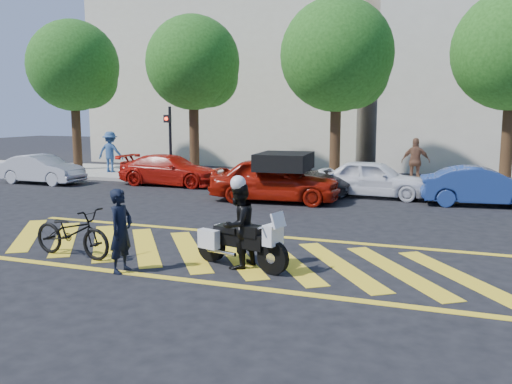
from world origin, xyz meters
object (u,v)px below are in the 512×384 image
(red_convertible, at_px, (275,180))
(police_motorcycle, at_px, (239,241))
(officer_bike, at_px, (121,231))
(parked_mid_right, at_px, (374,178))
(parked_mid_left, at_px, (288,178))
(officer_moto, at_px, (238,225))
(parked_far_left, at_px, (42,169))
(parked_right, at_px, (482,186))
(bicycle, at_px, (72,232))
(parked_left, at_px, (170,170))

(red_convertible, bearing_deg, police_motorcycle, -171.15)
(officer_bike, height_order, parked_mid_right, officer_bike)
(parked_mid_right, bearing_deg, parked_mid_left, 105.43)
(officer_moto, bearing_deg, red_convertible, -150.89)
(parked_mid_right, bearing_deg, red_convertible, 128.70)
(police_motorcycle, relative_size, parked_far_left, 0.57)
(parked_mid_right, xyz_separation_m, parked_right, (3.52, -0.62, -0.03))
(officer_moto, distance_m, parked_right, 10.27)
(bicycle, xyz_separation_m, parked_left, (-3.57, 10.49, 0.11))
(red_convertible, height_order, parked_mid_right, red_convertible)
(parked_mid_right, bearing_deg, parked_left, 90.92)
(parked_far_left, xyz_separation_m, parked_right, (17.07, 0.52, 0.02))
(red_convertible, xyz_separation_m, parked_mid_left, (-0.01, 1.47, -0.11))
(bicycle, bearing_deg, parked_left, 24.96)
(officer_moto, bearing_deg, officer_bike, -45.92)
(officer_bike, distance_m, police_motorcycle, 2.23)
(parked_far_left, distance_m, parked_mid_left, 10.61)
(police_motorcycle, distance_m, parked_mid_right, 9.81)
(officer_moto, xyz_separation_m, parked_far_left, (-12.38, 8.62, -0.22))
(officer_bike, relative_size, parked_right, 0.42)
(officer_bike, height_order, police_motorcycle, officer_bike)
(parked_mid_left, bearing_deg, police_motorcycle, -168.04)
(bicycle, bearing_deg, officer_moto, -76.11)
(parked_far_left, bearing_deg, parked_mid_right, -84.44)
(parked_mid_right, bearing_deg, parked_far_left, 97.53)
(red_convertible, distance_m, parked_far_left, 10.66)
(police_motorcycle, relative_size, parked_mid_left, 0.46)
(bicycle, bearing_deg, parked_far_left, 50.47)
(officer_bike, height_order, red_convertible, officer_bike)
(parked_left, relative_size, parked_right, 1.13)
(red_convertible, xyz_separation_m, parked_far_left, (-10.61, 1.00, -0.14))
(bicycle, distance_m, police_motorcycle, 3.56)
(police_motorcycle, xyz_separation_m, parked_left, (-7.10, 10.01, 0.11))
(parked_far_left, bearing_deg, bicycle, -134.96)
(officer_moto, height_order, parked_mid_left, officer_moto)
(police_motorcycle, bearing_deg, parked_right, 78.89)
(officer_moto, xyz_separation_m, parked_mid_right, (1.17, 9.75, -0.17))
(police_motorcycle, height_order, officer_moto, officer_moto)
(officer_bike, distance_m, parked_mid_left, 10.13)
(officer_bike, distance_m, parked_left, 12.19)
(parked_far_left, bearing_deg, parked_mid_left, -86.69)
(officer_moto, height_order, parked_left, officer_moto)
(police_motorcycle, height_order, parked_mid_left, parked_mid_left)
(bicycle, xyz_separation_m, parked_right, (8.21, 9.61, 0.11))
(red_convertible, bearing_deg, officer_bike, 174.51)
(red_convertible, relative_size, parked_far_left, 1.19)
(parked_far_left, relative_size, parked_mid_right, 0.94)
(bicycle, height_order, parked_left, parked_left)
(red_convertible, relative_size, parked_right, 1.15)
(bicycle, bearing_deg, parked_mid_left, -4.09)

